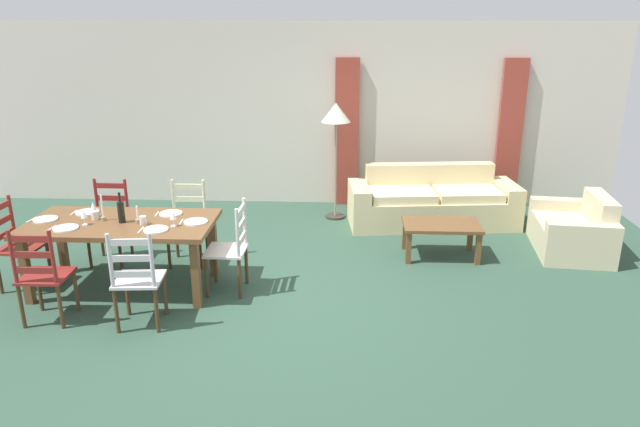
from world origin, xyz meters
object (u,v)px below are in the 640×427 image
dining_chair_head_east (231,248)px  wine_glass_near_left (84,214)px  dining_chair_near_left (43,275)px  coffee_table (441,229)px  wine_glass_far_left (93,207)px  couch (432,203)px  dining_chair_head_west (16,245)px  coffee_cup_secondary (95,215)px  dining_table (121,229)px  dining_chair_far_right (188,223)px  standing_lamp (336,120)px  wine_glass_near_right (173,216)px  armchair_upholstered (576,232)px  wine_bottle (121,211)px  dining_chair_near_right (137,279)px  coffee_cup_primary (143,220)px  dining_chair_far_left (110,222)px

dining_chair_head_east → wine_glass_near_left: 1.49m
dining_chair_near_left → coffee_table: bearing=24.6°
wine_glass_far_left → couch: 4.40m
dining_chair_head_west → coffee_cup_secondary: dining_chair_head_west is taller
dining_table → couch: size_ratio=0.81×
dining_chair_far_right → standing_lamp: standing_lamp is taller
coffee_cup_secondary → couch: size_ratio=0.04×
wine_glass_near_right → armchair_upholstered: size_ratio=0.13×
dining_chair_head_west → wine_glass_near_right: dining_chair_head_west is taller
wine_glass_far_left → coffee_table: (3.76, 0.91, -0.51)m
wine_bottle → armchair_upholstered: (5.08, 1.31, -0.62)m
dining_chair_near_right → coffee_cup_primary: dining_chair_near_right is taller
wine_glass_far_left → armchair_upholstered: size_ratio=0.13×
dining_chair_head_west → dining_table: bearing=0.5°
dining_table → dining_chair_near_right: size_ratio=1.98×
couch → dining_chair_head_west: bearing=-153.9°
wine_glass_near_left → coffee_table: 3.96m
dining_table → dining_chair_far_left: bearing=120.3°
dining_chair_head_east → wine_bottle: (-1.09, -0.03, 0.39)m
coffee_cup_primary → wine_glass_near_right: bearing=-5.7°
dining_table → wine_bottle: 0.21m
wine_glass_near_right → coffee_table: bearing=22.1°
dining_chair_head_west → coffee_table: (4.57, 1.05, -0.12)m
dining_chair_near_left → dining_chair_far_right: (0.95, 1.50, 0.00)m
dining_chair_far_right → dining_chair_head_west: 1.79m
coffee_cup_secondary → couch: 4.40m
dining_chair_far_left → coffee_cup_primary: dining_chair_far_left is taller
dining_chair_near_right → wine_glass_near_right: size_ratio=5.96×
dining_chair_near_left → armchair_upholstered: size_ratio=0.77×
wine_bottle → dining_chair_far_right: bearing=60.4°
dining_chair_head_east → wine_glass_near_left: (-1.44, -0.12, 0.38)m
coffee_cup_secondary → wine_glass_near_right: bearing=-10.7°
dining_table → coffee_table: size_ratio=2.11×
couch → armchair_upholstered: bearing=-30.9°
dining_chair_head_east → coffee_table: bearing=24.2°
dining_chair_head_west → wine_bottle: size_ratio=3.04×
dining_chair_near_right → couch: size_ratio=0.41×
dining_chair_far_right → coffee_cup_secondary: bearing=-136.6°
coffee_table → dining_table: bearing=-163.2°
dining_table → dining_chair_head_east: bearing=0.2°
standing_lamp → wine_glass_near_left: bearing=-133.9°
dining_chair_far_left → wine_glass_near_left: size_ratio=5.96×
dining_table → dining_chair_near_right: bearing=-61.7°
wine_glass_near_right → coffee_cup_primary: bearing=174.3°
armchair_upholstered → dining_table: bearing=-165.9°
wine_bottle → wine_glass_near_right: 0.56m
dining_chair_far_left → dining_chair_head_east: 1.73m
coffee_cup_primary → coffee_cup_secondary: same height
dining_chair_near_left → dining_chair_head_west: bearing=132.0°
coffee_cup_secondary → wine_glass_near_left: bearing=-102.4°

